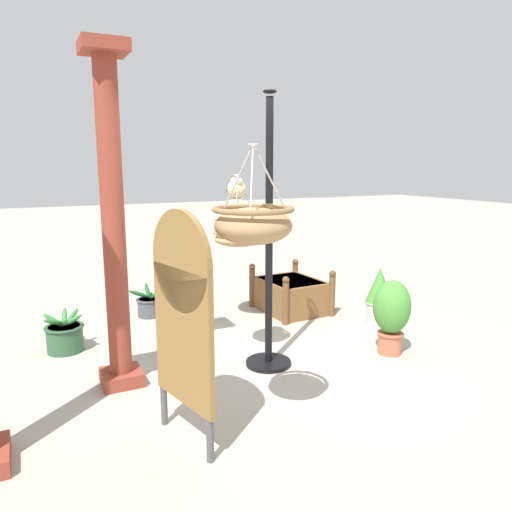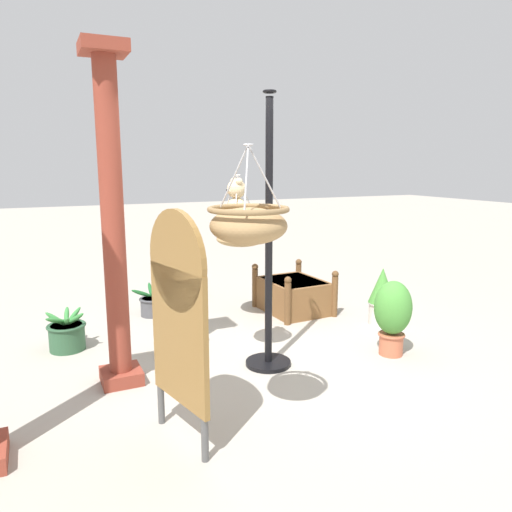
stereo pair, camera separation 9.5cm
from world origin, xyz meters
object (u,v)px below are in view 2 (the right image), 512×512
object	(u,v)px
display_pole_central	(269,284)
hanging_basket_left_high	(248,223)
potted_plant_small_succulent	(187,286)
teddy_bear	(235,206)
wooden_planter_box	(293,294)
potted_plant_tall_leafy	(382,295)
hanging_basket_right_low	(241,237)
potted_plant_bushy_green	(152,304)
potted_plant_trailing_ivy	(182,321)
hanging_basket_with_teddy	(238,226)
potted_plant_fern_front	(393,314)
display_sign_board	(178,309)
greenhouse_pillar_right	(113,228)
potted_plant_flowering_red	(67,334)

from	to	relation	value
display_pole_central	hanging_basket_left_high	distance (m)	1.56
display_pole_central	potted_plant_small_succulent	distance (m)	2.84
teddy_bear	wooden_planter_box	distance (m)	2.28
potted_plant_tall_leafy	hanging_basket_right_low	bearing A→B (deg)	61.31
teddy_bear	potted_plant_bushy_green	world-z (taller)	teddy_bear
hanging_basket_left_high	potted_plant_trailing_ivy	xyz separation A→B (m)	(1.90, -0.08, -1.24)
teddy_bear	potted_plant_small_succulent	bearing A→B (deg)	-6.44
hanging_basket_right_low	hanging_basket_with_teddy	bearing A→B (deg)	155.71
teddy_bear	hanging_basket_right_low	distance (m)	1.41
potted_plant_fern_front	potted_plant_tall_leafy	bearing A→B (deg)	-33.19
hanging_basket_with_teddy	potted_plant_trailing_ivy	distance (m)	1.27
potted_plant_fern_front	hanging_basket_left_high	bearing A→B (deg)	113.62
wooden_planter_box	potted_plant_small_succulent	world-z (taller)	wooden_planter_box
display_pole_central	display_sign_board	size ratio (longest dim) A/B	1.56
display_pole_central	greenhouse_pillar_right	xyz separation A→B (m)	(0.21, 1.37, 0.58)
display_pole_central	teddy_bear	bearing A→B (deg)	61.14
hanging_basket_right_low	potted_plant_small_succulent	distance (m)	1.70
potted_plant_fern_front	potted_plant_bushy_green	size ratio (longest dim) A/B	1.42
potted_plant_tall_leafy	display_sign_board	xyz separation A→B (m)	(-1.45, 2.93, 0.61)
hanging_basket_right_low	greenhouse_pillar_right	bearing A→B (deg)	124.49
wooden_planter_box	potted_plant_trailing_ivy	distance (m)	1.85
greenhouse_pillar_right	wooden_planter_box	world-z (taller)	greenhouse_pillar_right
hanging_basket_right_low	potted_plant_fern_front	size ratio (longest dim) A/B	0.85
display_pole_central	teddy_bear	xyz separation A→B (m)	(0.15, 0.27, 0.74)
hanging_basket_with_teddy	potted_plant_tall_leafy	size ratio (longest dim) A/B	0.83
potted_plant_small_succulent	potted_plant_fern_front	bearing A→B (deg)	-157.92
potted_plant_flowering_red	display_sign_board	bearing A→B (deg)	-164.20
hanging_basket_left_high	potted_plant_tall_leafy	size ratio (longest dim) A/B	0.90
hanging_basket_left_high	potted_plant_fern_front	bearing A→B (deg)	-66.38
potted_plant_flowering_red	potted_plant_trailing_ivy	size ratio (longest dim) A/B	0.76
hanging_basket_with_teddy	display_sign_board	size ratio (longest dim) A/B	0.36
potted_plant_flowering_red	hanging_basket_with_teddy	bearing A→B (deg)	-126.08
hanging_basket_right_low	greenhouse_pillar_right	size ratio (longest dim) A/B	0.23
potted_plant_tall_leafy	potted_plant_trailing_ivy	bearing A→B (deg)	84.95
hanging_basket_with_teddy	potted_plant_small_succulent	distance (m)	2.89
wooden_planter_box	display_sign_board	distance (m)	3.31
wooden_planter_box	potted_plant_bushy_green	world-z (taller)	wooden_planter_box
greenhouse_pillar_right	potted_plant_bushy_green	bearing A→B (deg)	-20.94
hanging_basket_with_teddy	potted_plant_bushy_green	xyz separation A→B (m)	(1.88, 0.42, -1.20)
wooden_planter_box	display_sign_board	world-z (taller)	display_sign_board
hanging_basket_with_teddy	teddy_bear	bearing A→B (deg)	90.00
greenhouse_pillar_right	wooden_planter_box	distance (m)	2.96
hanging_basket_right_low	potted_plant_fern_front	bearing A→B (deg)	-149.42
wooden_planter_box	potted_plant_small_succulent	bearing A→B (deg)	38.32
hanging_basket_left_high	display_sign_board	bearing A→B (deg)	60.19
greenhouse_pillar_right	potted_plant_trailing_ivy	world-z (taller)	greenhouse_pillar_right
hanging_basket_left_high	teddy_bear	bearing A→B (deg)	-18.93
hanging_basket_left_high	potted_plant_flowering_red	xyz separation A→B (m)	(2.40, 1.03, -1.38)
greenhouse_pillar_right	display_sign_board	bearing A→B (deg)	-168.55
potted_plant_small_succulent	wooden_planter_box	bearing A→B (deg)	-141.68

